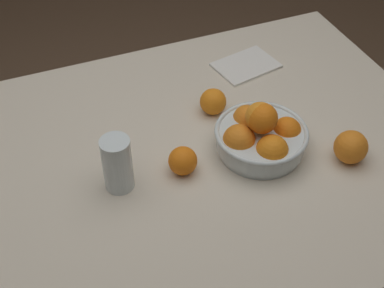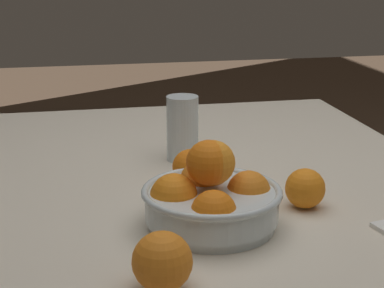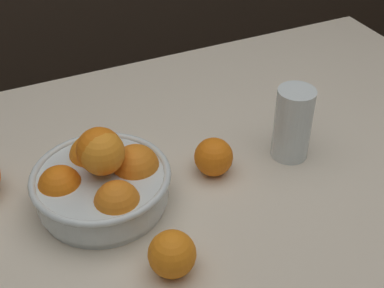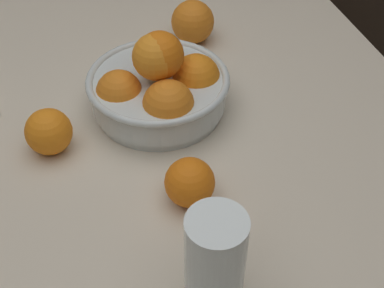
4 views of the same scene
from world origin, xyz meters
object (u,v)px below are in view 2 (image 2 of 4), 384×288
at_px(orange_loose_near_bowl, 162,261).
at_px(orange_loose_aside, 305,188).
at_px(fruit_bowl, 210,197).
at_px(juice_glass, 183,132).
at_px(orange_loose_front, 190,167).

bearing_deg(orange_loose_near_bowl, orange_loose_aside, -50.97).
relative_size(fruit_bowl, juice_glass, 1.64).
distance_m(orange_loose_near_bowl, orange_loose_front, 0.41).
distance_m(fruit_bowl, orange_loose_aside, 0.19).
height_order(orange_loose_near_bowl, orange_loose_front, orange_loose_near_bowl).
relative_size(orange_loose_near_bowl, orange_loose_aside, 1.16).
bearing_deg(orange_loose_near_bowl, fruit_bowl, -29.85).
relative_size(juice_glass, orange_loose_aside, 1.98).
distance_m(juice_glass, orange_loose_near_bowl, 0.57).
relative_size(fruit_bowl, orange_loose_front, 3.31).
bearing_deg(fruit_bowl, orange_loose_front, -1.70).
bearing_deg(juice_glass, fruit_bowl, 176.88).
bearing_deg(orange_loose_near_bowl, orange_loose_front, -16.34).
bearing_deg(orange_loose_aside, juice_glass, 27.75).
xyz_separation_m(orange_loose_front, orange_loose_aside, (-0.16, -0.18, 0.00)).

